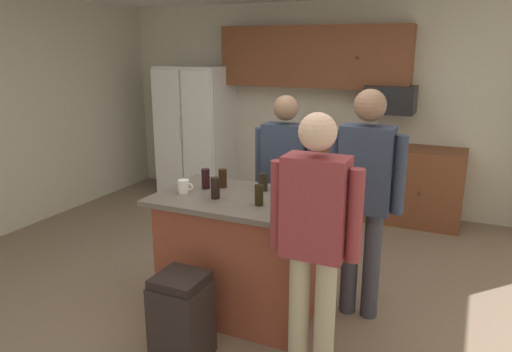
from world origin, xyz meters
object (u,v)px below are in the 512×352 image
at_px(person_guest_right, 314,231).
at_px(mug_blue_stoneware, 184,187).
at_px(refrigerator, 196,132).
at_px(glass_stout_tall, 223,178).
at_px(trash_bin, 182,317).
at_px(person_elder_center, 285,175).
at_px(tumbler_amber, 263,182).
at_px(person_guest_left, 365,189).
at_px(glass_short_whisky, 206,179).
at_px(kitchen_island, 240,255).
at_px(glass_pilsner, 215,188).
at_px(glass_dark_ale, 259,195).
at_px(microwave_over_range, 391,99).

xyz_separation_m(person_guest_right, mug_blue_stoneware, (-1.18, 0.39, 0.03)).
distance_m(refrigerator, glass_stout_tall, 3.03).
height_order(person_guest_right, trash_bin, person_guest_right).
bearing_deg(glass_stout_tall, person_elder_center, 64.05).
bearing_deg(tumbler_amber, person_guest_left, 10.81).
distance_m(person_elder_center, glass_stout_tall, 0.68).
relative_size(glass_short_whisky, trash_bin, 0.26).
xyz_separation_m(kitchen_island, person_guest_left, (0.86, 0.36, 0.54)).
relative_size(refrigerator, tumbler_amber, 12.74).
distance_m(kitchen_island, trash_bin, 0.73).
height_order(tumbler_amber, glass_short_whisky, glass_short_whisky).
bearing_deg(glass_pilsner, tumbler_amber, 54.25).
bearing_deg(glass_short_whisky, person_elder_center, 59.33).
bearing_deg(glass_short_whisky, glass_stout_tall, 35.19).
bearing_deg(person_guest_left, trash_bin, 25.25).
distance_m(person_guest_left, mug_blue_stoneware, 1.37).
relative_size(person_elder_center, glass_dark_ale, 11.04).
relative_size(kitchen_island, glass_pilsner, 7.91).
bearing_deg(kitchen_island, mug_blue_stoneware, -166.70).
xyz_separation_m(person_guest_right, tumbler_amber, (-0.65, 0.71, 0.05)).
bearing_deg(glass_stout_tall, glass_pilsner, -72.46).
bearing_deg(glass_pilsner, person_guest_right, -22.92).
height_order(mug_blue_stoneware, glass_stout_tall, glass_stout_tall).
xyz_separation_m(mug_blue_stoneware, glass_dark_ale, (0.64, -0.03, 0.02)).
relative_size(microwave_over_range, tumbler_amber, 3.97).
bearing_deg(tumbler_amber, glass_dark_ale, -70.59).
height_order(kitchen_island, tumbler_amber, tumbler_amber).
xyz_separation_m(tumbler_amber, glass_short_whisky, (-0.44, -0.14, 0.01)).
relative_size(person_guest_left, tumbler_amber, 12.55).
height_order(mug_blue_stoneware, trash_bin, mug_blue_stoneware).
bearing_deg(person_elder_center, person_guest_right, 33.58).
distance_m(tumbler_amber, glass_short_whisky, 0.46).
distance_m(person_elder_center, mug_blue_stoneware, 1.00).
relative_size(person_guest_right, mug_blue_stoneware, 13.40).
xyz_separation_m(person_guest_left, person_guest_right, (-0.11, -0.86, -0.05)).
relative_size(person_elder_center, glass_pilsner, 10.39).
distance_m(glass_dark_ale, glass_stout_tall, 0.53).
distance_m(kitchen_island, glass_stout_tall, 0.62).
relative_size(tumbler_amber, glass_pilsner, 0.88).
bearing_deg(person_elder_center, glass_stout_tall, -20.87).
height_order(person_guest_left, glass_short_whisky, person_guest_left).
xyz_separation_m(mug_blue_stoneware, trash_bin, (0.34, -0.60, -0.71)).
xyz_separation_m(glass_stout_tall, trash_bin, (0.14, -0.86, -0.74)).
height_order(refrigerator, person_guest_right, refrigerator).
height_order(refrigerator, kitchen_island, refrigerator).
distance_m(refrigerator, person_guest_left, 3.64).
distance_m(refrigerator, person_elder_center, 2.77).
relative_size(refrigerator, glass_short_whisky, 11.33).
bearing_deg(kitchen_island, glass_pilsner, -140.37).
height_order(person_elder_center, glass_stout_tall, person_elder_center).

